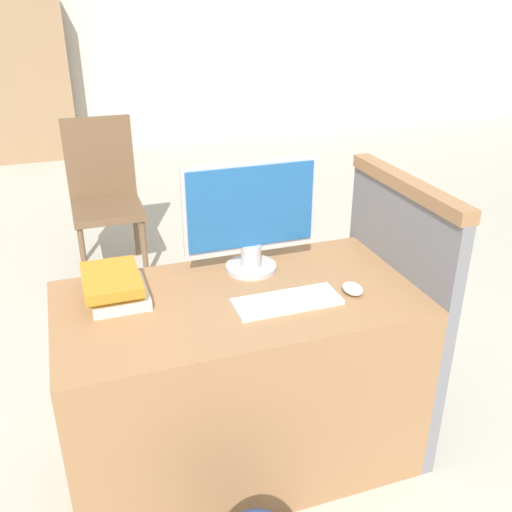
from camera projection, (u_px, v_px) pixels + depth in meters
wall_back at (94, 21)px, 6.20m from camera, size 12.00×0.06×2.80m
desk at (239, 381)px, 2.19m from camera, size 1.29×0.68×0.74m
carrel_divider at (393, 307)px, 2.32m from camera, size 0.07×0.72×1.11m
monitor at (251, 217)px, 2.13m from camera, size 0.52×0.20×0.43m
keyboard at (287, 302)px, 1.98m from camera, size 0.38×0.15×0.02m
mouse at (353, 289)px, 2.05m from camera, size 0.07×0.09×0.04m
book_stack at (114, 286)px, 1.99m from camera, size 0.21×0.27×0.10m
far_chair at (104, 190)px, 3.72m from camera, size 0.44×0.44×0.99m
bookshelf_far at (24, 83)px, 6.00m from camera, size 0.94×0.32×1.65m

